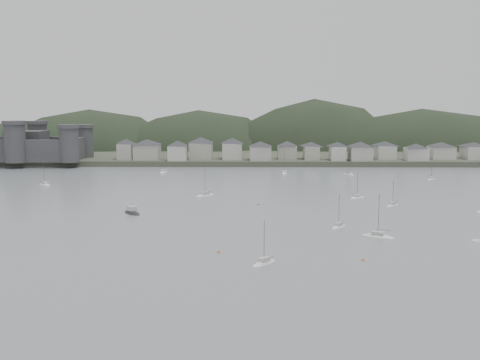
{
  "coord_description": "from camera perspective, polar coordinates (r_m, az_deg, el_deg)",
  "views": [
    {
      "loc": [
        2.56,
        -126.3,
        33.55
      ],
      "look_at": [
        0.0,
        75.0,
        6.0
      ],
      "focal_mm": 41.44,
      "sensor_mm": 36.0,
      "label": 1
    }
  ],
  "objects": [
    {
      "name": "ground",
      "position": [
        130.71,
        -0.42,
        -7.08
      ],
      "size": [
        900.0,
        900.0,
        0.0
      ],
      "primitive_type": "plane",
      "color": "slate",
      "rests_on": "ground"
    },
    {
      "name": "mooring_buoys",
      "position": [
        170.69,
        3.06,
        -3.5
      ],
      "size": [
        161.86,
        118.81,
        0.7
      ],
      "color": "#CA7143",
      "rests_on": "ground"
    },
    {
      "name": "waterfront_town",
      "position": [
        314.33,
        9.53,
        3.14
      ],
      "size": [
        451.48,
        28.46,
        12.92
      ],
      "color": "#9C988E",
      "rests_on": "far_shore_land"
    },
    {
      "name": "moored_fleet",
      "position": [
        195.99,
        -5.9,
        -2.05
      ],
      "size": [
        206.07,
        166.51,
        12.38
      ],
      "color": "silver",
      "rests_on": "ground"
    },
    {
      "name": "castle",
      "position": [
        330.5,
        -21.08,
        3.35
      ],
      "size": [
        66.0,
        43.0,
        20.0
      ],
      "color": "#38383B",
      "rests_on": "far_shore_land"
    },
    {
      "name": "forested_ridge",
      "position": [
        398.24,
        1.05,
        1.33
      ],
      "size": [
        851.55,
        103.94,
        102.57
      ],
      "color": "black",
      "rests_on": "ground"
    },
    {
      "name": "sailboat_lead",
      "position": [
        145.61,
        14.02,
        -5.7
      ],
      "size": [
        9.04,
        6.48,
        11.93
      ],
      "rotation": [
        0.0,
        0.0,
        4.24
      ],
      "color": "silver",
      "rests_on": "ground"
    },
    {
      "name": "motor_launch_far",
      "position": [
        175.04,
        -11.06,
        -3.31
      ],
      "size": [
        7.53,
        8.51,
        4.0
      ],
      "rotation": [
        0.0,
        0.0,
        3.8
      ],
      "color": "black",
      "rests_on": "ground"
    },
    {
      "name": "far_shore_land",
      "position": [
        422.53,
        0.38,
        3.44
      ],
      "size": [
        900.0,
        250.0,
        3.0
      ],
      "primitive_type": "cube",
      "color": "#383D2D",
      "rests_on": "ground"
    }
  ]
}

